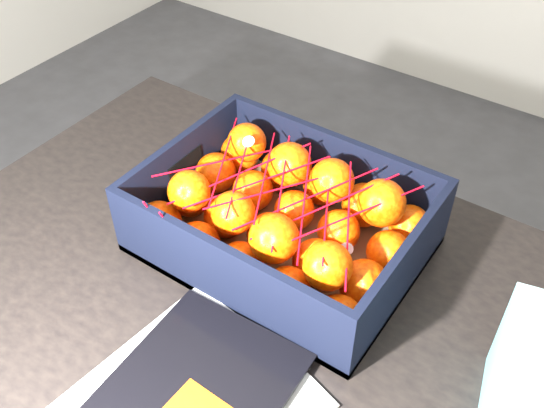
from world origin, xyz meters
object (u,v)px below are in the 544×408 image
Objects in this scene: retail_carton at (526,364)px; table at (273,363)px; produce_crate at (283,227)px; magazine_stack at (188,402)px.

table is at bearing -179.89° from retail_carton.
produce_crate is at bearing 157.96° from retail_carton.
retail_carton is (0.31, 0.07, 0.18)m from table.
produce_crate is at bearing 101.09° from magazine_stack.
retail_carton is at bearing 35.91° from magazine_stack.
retail_carton is (0.33, 0.24, 0.07)m from magazine_stack.
table is 0.20m from magazine_stack.
retail_carton is (0.39, -0.06, 0.04)m from produce_crate.
produce_crate is at bearing 119.10° from table.
retail_carton reaches higher than table.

